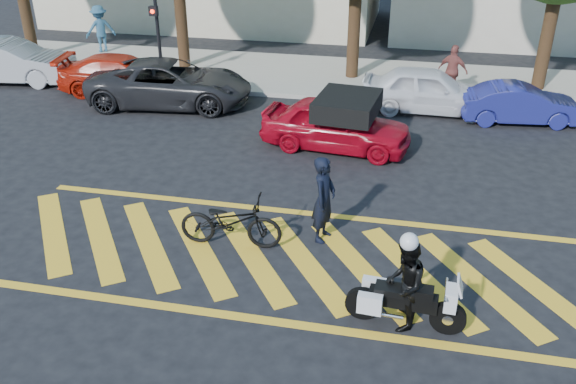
% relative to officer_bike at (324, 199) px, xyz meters
% --- Properties ---
extents(ground, '(90.00, 90.00, 0.00)m').
position_rel_officer_bike_xyz_m(ground, '(-0.70, -0.94, -0.93)').
color(ground, black).
rests_on(ground, ground).
extents(sidewalk, '(60.00, 5.00, 0.15)m').
position_rel_officer_bike_xyz_m(sidewalk, '(-0.70, 11.06, -0.85)').
color(sidewalk, '#9E998E').
rests_on(sidewalk, ground).
extents(crosswalk, '(12.33, 4.00, 0.01)m').
position_rel_officer_bike_xyz_m(crosswalk, '(-0.74, -0.94, -0.92)').
color(crosswalk, yellow).
rests_on(crosswalk, ground).
extents(signal_pole, '(0.28, 0.43, 3.20)m').
position_rel_officer_bike_xyz_m(signal_pole, '(-7.20, 8.80, 0.99)').
color(signal_pole, black).
rests_on(signal_pole, ground).
extents(officer_bike, '(0.57, 0.75, 1.86)m').
position_rel_officer_bike_xyz_m(officer_bike, '(0.00, 0.00, 0.00)').
color(officer_bike, black).
rests_on(officer_bike, ground).
extents(bicycle, '(2.14, 0.85, 1.10)m').
position_rel_officer_bike_xyz_m(bicycle, '(-1.80, -0.64, -0.38)').
color(bicycle, black).
rests_on(bicycle, ground).
extents(police_motorcycle, '(2.03, 0.66, 0.89)m').
position_rel_officer_bike_xyz_m(police_motorcycle, '(1.75, -2.45, -0.44)').
color(police_motorcycle, black).
rests_on(police_motorcycle, ground).
extents(officer_moto, '(0.69, 0.85, 1.67)m').
position_rel_officer_bike_xyz_m(officer_moto, '(1.73, -2.45, -0.09)').
color(officer_moto, black).
rests_on(officer_moto, ground).
extents(red_convertible, '(4.25, 2.08, 1.39)m').
position_rel_officer_bike_xyz_m(red_convertible, '(-0.41, 4.75, -0.23)').
color(red_convertible, '#AB071A').
rests_on(red_convertible, ground).
extents(parked_far_left, '(4.76, 2.14, 1.52)m').
position_rel_officer_bike_xyz_m(parked_far_left, '(-12.80, 8.26, -0.17)').
color(parked_far_left, '#9D9FA4').
rests_on(parked_far_left, ground).
extents(parked_left, '(4.60, 2.33, 1.28)m').
position_rel_officer_bike_xyz_m(parked_left, '(-8.25, 7.98, -0.29)').
color(parked_left, '#B61C0B').
rests_on(parked_left, ground).
extents(parked_mid_left, '(5.51, 3.02, 1.46)m').
position_rel_officer_bike_xyz_m(parked_mid_left, '(-6.20, 7.17, -0.20)').
color(parked_mid_left, black).
rests_on(parked_mid_left, ground).
extents(parked_mid_right, '(4.22, 1.74, 1.43)m').
position_rel_officer_bike_xyz_m(parked_mid_right, '(2.04, 8.26, -0.21)').
color(parked_mid_right, white).
rests_on(parked_mid_right, ground).
extents(parked_right, '(3.68, 1.63, 1.18)m').
position_rel_officer_bike_xyz_m(parked_right, '(4.79, 7.88, -0.34)').
color(parked_right, navy).
rests_on(parked_right, ground).
extents(pedestrian_left, '(1.38, 1.32, 1.88)m').
position_rel_officer_bike_xyz_m(pedestrian_left, '(-11.32, 12.39, 0.16)').
color(pedestrian_left, '#2D5A7C').
rests_on(pedestrian_left, sidewalk).
extents(pedestrian_right, '(1.08, 0.75, 1.71)m').
position_rel_officer_bike_xyz_m(pedestrian_right, '(2.79, 9.56, 0.07)').
color(pedestrian_right, '#964A44').
rests_on(pedestrian_right, sidewalk).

